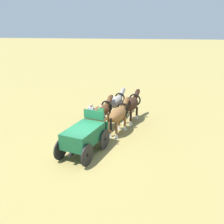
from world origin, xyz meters
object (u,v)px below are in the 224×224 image
Objects in this scene: show_wagon at (85,135)px; draft_horse_lead_off at (131,104)px; draft_horse_rear_near at (102,112)px; draft_horse_rear_off at (118,114)px; draft_horse_lead_near at (116,102)px.

draft_horse_lead_off is (5.69, -2.38, 0.19)m from show_wagon.
show_wagon is 1.91× the size of draft_horse_lead_off.
draft_horse_rear_near is at bearing -6.28° from show_wagon.
draft_horse_rear_near is 0.99× the size of draft_horse_rear_off.
show_wagon reaches higher than draft_horse_rear_off.
draft_horse_rear_off is (-0.37, -1.25, -0.01)m from draft_horse_rear_near.
draft_horse_lead_off is at bearing -107.68° from draft_horse_lead_near.
show_wagon is at bearing 173.72° from draft_horse_rear_near.
draft_horse_lead_near is (2.50, -0.75, -0.02)m from draft_horse_rear_near.
show_wagon is 1.93× the size of draft_horse_lead_near.
draft_horse_rear_near is at bearing 73.28° from draft_horse_rear_off.
draft_horse_rear_off is at bearing 163.33° from draft_horse_lead_off.
draft_horse_lead_near is (2.87, 0.50, -0.01)m from draft_horse_rear_off.
show_wagon is at bearing 152.95° from draft_horse_rear_off.
draft_horse_rear_near is at bearing 136.61° from draft_horse_lead_off.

